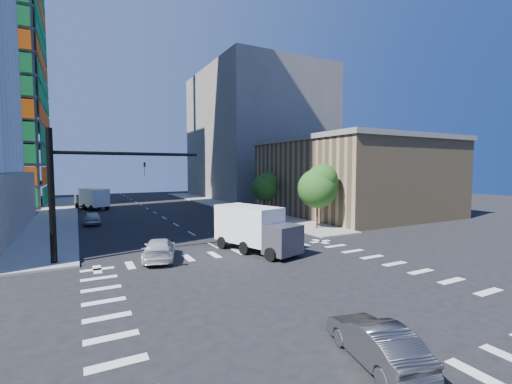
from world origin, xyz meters
TOP-DOWN VIEW (x-y plane):
  - ground at (0.00, 0.00)m, footprint 160.00×160.00m
  - road_markings at (0.00, 0.00)m, footprint 20.00×20.00m
  - sidewalk_ne at (12.50, 40.00)m, footprint 5.00×60.00m
  - sidewalk_nw at (-12.50, 40.00)m, footprint 5.00×60.00m
  - commercial_building at (25.00, 22.00)m, footprint 20.50×22.50m
  - bg_building_ne at (27.00, 55.00)m, footprint 24.00×30.00m
  - signal_mast_nw at (-10.00, 11.50)m, footprint 10.20×0.40m
  - tree_south at (12.63, 13.90)m, footprint 4.16×4.16m
  - tree_north at (12.93, 25.90)m, footprint 3.54×3.52m
  - car_nb_far at (5.33, 17.13)m, footprint 3.97×5.43m
  - car_sb_near at (-4.93, 9.64)m, footprint 3.42×5.53m
  - car_sb_mid at (-8.50, 28.76)m, footprint 1.89×4.44m
  - car_sb_cross at (-1.30, -6.92)m, footprint 2.37×4.50m
  - box_truck_near at (2.32, 8.21)m, footprint 4.64×7.20m
  - box_truck_far at (-8.04, 45.01)m, footprint 4.93×6.84m

SIDE VIEW (x-z plane):
  - ground at x=0.00m, z-range 0.00..0.00m
  - road_markings at x=0.00m, z-range 0.00..0.01m
  - sidewalk_ne at x=12.50m, z-range 0.00..0.15m
  - sidewalk_nw at x=-12.50m, z-range 0.00..0.15m
  - car_nb_far at x=5.33m, z-range 0.00..1.37m
  - car_sb_cross at x=-1.30m, z-range 0.00..1.41m
  - car_sb_near at x=-4.93m, z-range 0.00..1.50m
  - car_sb_mid at x=-8.50m, z-range 0.00..1.50m
  - box_truck_far at x=-8.04m, z-range -0.19..3.11m
  - box_truck_near at x=2.32m, z-range -0.20..3.30m
  - tree_north at x=12.93m, z-range 1.10..6.88m
  - tree_south at x=12.63m, z-range 1.27..8.10m
  - commercial_building at x=25.00m, z-range 0.01..10.61m
  - signal_mast_nw at x=-10.00m, z-range 0.99..9.99m
  - bg_building_ne at x=27.00m, z-range 0.00..28.00m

